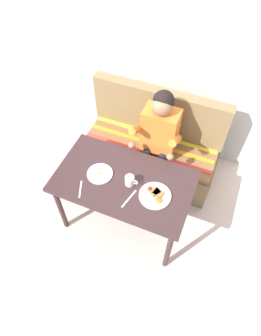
{
  "coord_description": "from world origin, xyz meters",
  "views": [
    {
      "loc": [
        0.62,
        -1.35,
        2.85
      ],
      "look_at": [
        0.0,
        0.15,
        0.72
      ],
      "focal_mm": 32.0,
      "sensor_mm": 36.0,
      "label": 1
    }
  ],
  "objects_px": {
    "person": "(158,136)",
    "knife": "(129,199)",
    "table": "(124,185)",
    "couch": "(152,149)",
    "plate_breakfast": "(155,195)",
    "coffee_mug": "(130,180)",
    "plate_eggs": "(100,174)",
    "fork": "(80,189)"
  },
  "relations": [
    {
      "from": "couch",
      "to": "fork",
      "type": "distance_m",
      "value": 1.11
    },
    {
      "from": "table",
      "to": "fork",
      "type": "bearing_deg",
      "value": -142.74
    },
    {
      "from": "person",
      "to": "knife",
      "type": "distance_m",
      "value": 0.75
    },
    {
      "from": "knife",
      "to": "fork",
      "type": "bearing_deg",
      "value": -156.98
    },
    {
      "from": "table",
      "to": "plate_eggs",
      "type": "distance_m",
      "value": 0.24
    },
    {
      "from": "table",
      "to": "coffee_mug",
      "type": "relative_size",
      "value": 10.17
    },
    {
      "from": "plate_breakfast",
      "to": "knife",
      "type": "height_order",
      "value": "plate_breakfast"
    },
    {
      "from": "plate_eggs",
      "to": "knife",
      "type": "xyz_separation_m",
      "value": [
        0.33,
        -0.13,
        -0.01
      ]
    },
    {
      "from": "table",
      "to": "plate_breakfast",
      "type": "distance_m",
      "value": 0.32
    },
    {
      "from": "table",
      "to": "knife",
      "type": "distance_m",
      "value": 0.21
    },
    {
      "from": "person",
      "to": "coffee_mug",
      "type": "xyz_separation_m",
      "value": [
        -0.04,
        -0.61,
        0.04
      ]
    },
    {
      "from": "table",
      "to": "couch",
      "type": "bearing_deg",
      "value": 90.0
    },
    {
      "from": "plate_eggs",
      "to": "person",
      "type": "bearing_deg",
      "value": 62.53
    },
    {
      "from": "table",
      "to": "fork",
      "type": "relative_size",
      "value": 7.06
    },
    {
      "from": "plate_eggs",
      "to": "coffee_mug",
      "type": "relative_size",
      "value": 1.91
    },
    {
      "from": "table",
      "to": "person",
      "type": "height_order",
      "value": "person"
    },
    {
      "from": "table",
      "to": "plate_eggs",
      "type": "height_order",
      "value": "plate_eggs"
    },
    {
      "from": "plate_eggs",
      "to": "fork",
      "type": "height_order",
      "value": "plate_eggs"
    },
    {
      "from": "plate_eggs",
      "to": "knife",
      "type": "relative_size",
      "value": 1.13
    },
    {
      "from": "couch",
      "to": "person",
      "type": "xyz_separation_m",
      "value": [
        0.1,
        -0.17,
        0.41
      ]
    },
    {
      "from": "couch",
      "to": "knife",
      "type": "distance_m",
      "value": 1.01
    },
    {
      "from": "person",
      "to": "fork",
      "type": "distance_m",
      "value": 0.91
    },
    {
      "from": "table",
      "to": "knife",
      "type": "xyz_separation_m",
      "value": [
        0.11,
        -0.16,
        0.08
      ]
    },
    {
      "from": "table",
      "to": "couch",
      "type": "distance_m",
      "value": 0.83
    },
    {
      "from": "coffee_mug",
      "to": "fork",
      "type": "bearing_deg",
      "value": -149.67
    },
    {
      "from": "plate_breakfast",
      "to": "plate_eggs",
      "type": "bearing_deg",
      "value": 177.19
    },
    {
      "from": "table",
      "to": "fork",
      "type": "xyz_separation_m",
      "value": [
        -0.3,
        -0.23,
        0.08
      ]
    },
    {
      "from": "table",
      "to": "plate_eggs",
      "type": "relative_size",
      "value": 5.31
    },
    {
      "from": "plate_breakfast",
      "to": "table",
      "type": "bearing_deg",
      "value": 170.81
    },
    {
      "from": "couch",
      "to": "person",
      "type": "relative_size",
      "value": 1.19
    },
    {
      "from": "plate_breakfast",
      "to": "fork",
      "type": "relative_size",
      "value": 1.58
    },
    {
      "from": "table",
      "to": "coffee_mug",
      "type": "bearing_deg",
      "value": -14.58
    },
    {
      "from": "table",
      "to": "couch",
      "type": "relative_size",
      "value": 0.83
    },
    {
      "from": "person",
      "to": "fork",
      "type": "relative_size",
      "value": 7.13
    },
    {
      "from": "person",
      "to": "coffee_mug",
      "type": "height_order",
      "value": "person"
    },
    {
      "from": "couch",
      "to": "plate_breakfast",
      "type": "xyz_separation_m",
      "value": [
        0.3,
        -0.81,
        0.41
      ]
    },
    {
      "from": "table",
      "to": "knife",
      "type": "relative_size",
      "value": 6.0
    },
    {
      "from": "fork",
      "to": "coffee_mug",
      "type": "bearing_deg",
      "value": 8.42
    },
    {
      "from": "couch",
      "to": "person",
      "type": "distance_m",
      "value": 0.46
    },
    {
      "from": "plate_eggs",
      "to": "knife",
      "type": "distance_m",
      "value": 0.36
    },
    {
      "from": "plate_breakfast",
      "to": "fork",
      "type": "height_order",
      "value": "plate_breakfast"
    },
    {
      "from": "fork",
      "to": "plate_breakfast",
      "type": "bearing_deg",
      "value": -5.34
    }
  ]
}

